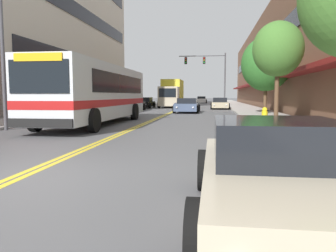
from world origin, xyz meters
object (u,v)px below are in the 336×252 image
Objects in this scene: city_bus at (97,91)px; fire_hydrant at (264,116)px; box_truck at (172,94)px; traffic_signal_mast at (210,69)px; car_beige_parked_right_mid at (220,104)px; car_navy_moving_lead at (185,104)px; street_tree_right_mid at (278,49)px; car_charcoal_parked_left_near at (132,104)px; street_tree_right_far at (266,64)px; car_black_parked_left_mid at (144,103)px; street_lamp_left_near at (10,27)px; car_champagne_parked_right_foreground at (278,175)px; car_white_moving_third at (202,100)px; car_slate_blue_moving_second at (187,106)px.

city_bus is 13.67× the size of fire_hydrant.
fire_hydrant is (7.43, -25.58, -1.17)m from box_truck.
city_bus is 1.64× the size of traffic_signal_mast.
fire_hydrant is (8.40, -1.29, -1.17)m from city_bus.
box_truck is at bearing 142.53° from car_beige_parked_right_mid.
city_bus reaches higher than car_beige_parked_right_mid.
car_navy_moving_lead is 0.60× the size of traffic_signal_mast.
city_bus is at bearing -99.90° from car_navy_moving_lead.
traffic_signal_mast is 28.05m from street_tree_right_mid.
car_charcoal_parked_left_near is 0.54× the size of box_truck.
street_tree_right_far reaches higher than street_tree_right_mid.
city_bus is 2.44× the size of car_black_parked_left_mid.
street_lamp_left_near is (-9.29, -23.41, 3.77)m from car_beige_parked_right_mid.
street_tree_right_mid reaches higher than car_champagne_parked_right_foreground.
car_champagne_parked_right_foreground is at bearing -87.25° from car_white_moving_third.
car_beige_parked_right_mid is at bearing 23.97° from car_navy_moving_lead.
car_champagne_parked_right_foreground is (8.65, -27.49, -0.05)m from car_charcoal_parked_left_near.
car_navy_moving_lead is at bearing 80.10° from city_bus.
fire_hydrant is at bearing -70.92° from car_slate_blue_moving_second.
city_bus is 2.01× the size of street_tree_right_far.
car_charcoal_parked_left_near is 28.81m from car_champagne_parked_right_foreground.
box_truck reaches higher than car_charcoal_parked_left_near.
car_black_parked_left_mid is 1.10× the size of car_white_moving_third.
city_bus reaches higher than car_navy_moving_lead.
car_beige_parked_right_mid is at bearing 89.93° from car_champagne_parked_right_foreground.
box_truck is 9.06× the size of fire_hydrant.
street_tree_right_mid is at bearing -82.73° from traffic_signal_mast.
street_tree_right_far is at bearing -76.84° from traffic_signal_mast.
street_lamp_left_near is (-3.41, -27.92, 2.64)m from box_truck.
street_tree_right_mid is at bearing 17.82° from street_lamp_left_near.
city_bus reaches higher than car_black_parked_left_mid.
car_charcoal_parked_left_near is 0.59× the size of traffic_signal_mast.
street_lamp_left_near is (-0.60, -18.40, 3.73)m from car_charcoal_parked_left_near.
car_charcoal_parked_left_near is 1.00× the size of car_champagne_parked_right_foreground.
street_tree_right_far is 6.81× the size of fire_hydrant.
car_charcoal_parked_left_near is at bearing -146.03° from car_navy_moving_lead.
city_bus is 2.51× the size of car_slate_blue_moving_second.
box_truck is at bearing 83.04° from street_lamp_left_near.
car_beige_parked_right_mid is 1.04× the size of car_white_moving_third.
city_bus is 24.31m from box_truck.
car_champagne_parked_right_foreground is 0.54× the size of box_truck.
car_champagne_parked_right_foreground is 40.87m from traffic_signal_mast.
car_beige_parked_right_mid is 7.49m from box_truck.
city_bus is 2.79× the size of car_charcoal_parked_left_near.
box_truck reaches higher than car_champagne_parked_right_foreground.
street_lamp_left_near reaches higher than car_champagne_parked_right_foreground.
car_beige_parked_right_mid is 11.61m from street_tree_right_far.
fire_hydrant is at bearing -73.80° from box_truck.
car_white_moving_third reaches higher than fire_hydrant.
street_tree_right_mid is at bearing -95.39° from street_tree_right_far.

